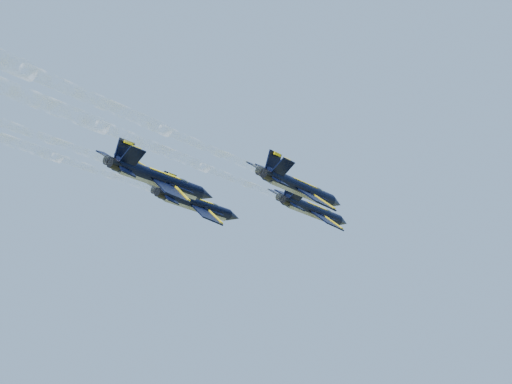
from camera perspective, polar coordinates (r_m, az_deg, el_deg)
The scene contains 6 objects.
jet_lead at distance 99.68m, azimuth 4.67°, elevation -1.51°, with size 10.80×16.40×6.72m.
jet_left at distance 95.06m, azimuth -4.69°, elevation -1.02°, with size 10.80×16.40×6.72m.
jet_right at distance 84.63m, azimuth 3.67°, elevation 0.28°, with size 10.80×16.40×6.72m.
jet_slot at distance 80.38m, azimuth -7.56°, elevation 0.99°, with size 10.80×16.40×6.72m.
smoke_trail_lead at distance 74.58m, azimuth -11.78°, elevation 2.15°, with size 9.79×45.86×2.17m.
smoke_trail_right at distance 61.08m, azimuth -17.13°, elevation 5.48°, with size 9.79×45.86×2.17m.
Camera 1 is at (47.55, -73.22, 89.67)m, focal length 50.00 mm.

